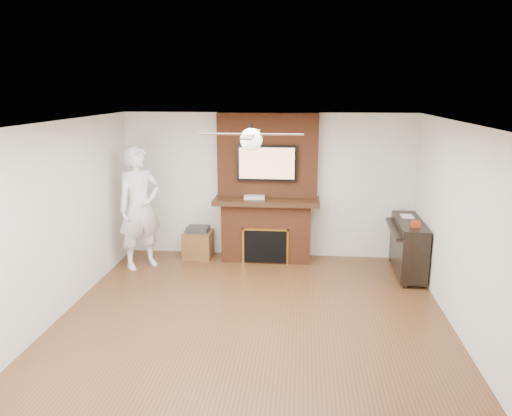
# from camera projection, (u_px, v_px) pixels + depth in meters

# --- Properties ---
(room_shell) EXTENTS (5.36, 5.86, 2.86)m
(room_shell) POSITION_uv_depth(u_px,v_px,m) (251.00, 229.00, 5.99)
(room_shell) COLOR #4D2D16
(room_shell) RESTS_ON ground
(fireplace) EXTENTS (1.78, 0.64, 2.50)m
(fireplace) POSITION_uv_depth(u_px,v_px,m) (267.00, 202.00, 8.51)
(fireplace) COLOR brown
(fireplace) RESTS_ON ground
(tv) EXTENTS (1.00, 0.08, 0.60)m
(tv) POSITION_uv_depth(u_px,v_px,m) (267.00, 163.00, 8.31)
(tv) COLOR black
(tv) RESTS_ON fireplace
(ceiling_fan) EXTENTS (1.21, 1.21, 0.31)m
(ceiling_fan) POSITION_uv_depth(u_px,v_px,m) (251.00, 138.00, 5.74)
(ceiling_fan) COLOR black
(ceiling_fan) RESTS_ON room_shell
(person) EXTENTS (0.88, 0.86, 2.01)m
(person) POSITION_uv_depth(u_px,v_px,m) (140.00, 208.00, 8.09)
(person) COLOR silver
(person) RESTS_ON ground
(side_table) EXTENTS (0.49, 0.49, 0.55)m
(side_table) POSITION_uv_depth(u_px,v_px,m) (198.00, 243.00, 8.73)
(side_table) COLOR brown
(side_table) RESTS_ON ground
(piano) EXTENTS (0.54, 1.35, 0.96)m
(piano) POSITION_uv_depth(u_px,v_px,m) (408.00, 246.00, 7.90)
(piano) COLOR black
(piano) RESTS_ON ground
(cable_box) EXTENTS (0.36, 0.22, 0.05)m
(cable_box) POSITION_uv_depth(u_px,v_px,m) (254.00, 197.00, 8.41)
(cable_box) COLOR silver
(cable_box) RESTS_ON fireplace
(candle_orange) EXTENTS (0.07, 0.07, 0.13)m
(candle_orange) POSITION_uv_depth(u_px,v_px,m) (259.00, 258.00, 8.52)
(candle_orange) COLOR #BE4E16
(candle_orange) RESTS_ON ground
(candle_green) EXTENTS (0.07, 0.07, 0.10)m
(candle_green) POSITION_uv_depth(u_px,v_px,m) (266.00, 260.00, 8.50)
(candle_green) COLOR #5B913A
(candle_green) RESTS_ON ground
(candle_cream) EXTENTS (0.08, 0.08, 0.12)m
(candle_cream) POSITION_uv_depth(u_px,v_px,m) (272.00, 259.00, 8.51)
(candle_cream) COLOR beige
(candle_cream) RESTS_ON ground
(candle_blue) EXTENTS (0.06, 0.06, 0.07)m
(candle_blue) POSITION_uv_depth(u_px,v_px,m) (274.00, 260.00, 8.52)
(candle_blue) COLOR #2F568D
(candle_blue) RESTS_ON ground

